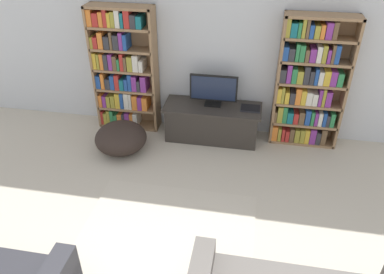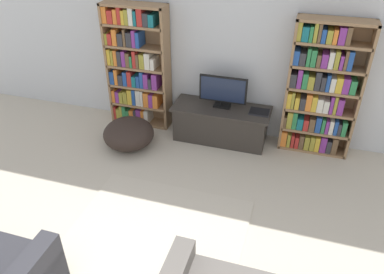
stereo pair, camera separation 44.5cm
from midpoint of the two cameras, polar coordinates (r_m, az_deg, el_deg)
The scene contains 8 objects.
wall_back at distance 5.49m, azimuth 6.56°, elevation 13.27°, with size 8.80×0.06×2.60m.
bookshelf_left at distance 5.79m, azimuth -6.31°, elevation 10.50°, with size 0.95×0.30×1.88m.
bookshelf_right at distance 5.41m, azimuth 21.22°, elevation 6.42°, with size 0.95×0.30×1.88m.
tv_stand at distance 5.60m, azimuth 6.67°, elevation 2.00°, with size 1.43×0.55×0.53m.
television at distance 5.40m, azimuth 7.11°, elevation 6.90°, with size 0.69×0.16×0.47m.
laptop at distance 5.42m, azimuth 12.56°, elevation 3.69°, with size 0.28×0.22×0.03m.
area_rug at distance 4.11m, azimuth -3.14°, elevation -16.29°, with size 1.89×1.95×0.02m.
beanbag_ottoman at distance 5.47m, azimuth -7.35°, elevation 0.44°, with size 0.74×0.74×0.42m, color #2D231E.
Camera 2 is at (1.14, -0.82, 3.11)m, focal length 35.00 mm.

